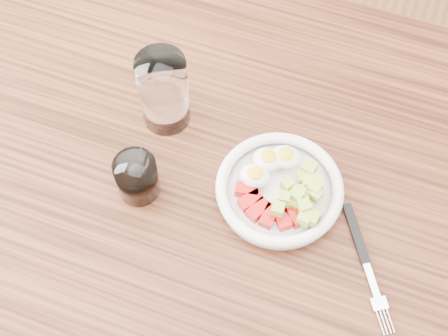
# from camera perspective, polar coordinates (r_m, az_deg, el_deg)

# --- Properties ---
(ground) EXTENTS (4.00, 4.00, 0.00)m
(ground) POSITION_cam_1_polar(r_m,az_deg,el_deg) (1.72, 0.20, -13.35)
(ground) COLOR brown
(ground) RESTS_ON ground
(dining_table) EXTENTS (1.50, 0.90, 0.77)m
(dining_table) POSITION_cam_1_polar(r_m,az_deg,el_deg) (1.09, 0.31, -3.92)
(dining_table) COLOR brown
(dining_table) RESTS_ON ground
(bowl) EXTENTS (0.20, 0.20, 0.05)m
(bowl) POSITION_cam_1_polar(r_m,az_deg,el_deg) (0.98, 5.15, -1.85)
(bowl) COLOR white
(bowl) RESTS_ON dining_table
(fork) EXTENTS (0.12, 0.18, 0.01)m
(fork) POSITION_cam_1_polar(r_m,az_deg,el_deg) (0.97, 12.46, -7.35)
(fork) COLOR black
(fork) RESTS_ON dining_table
(water_glass) EXTENTS (0.08, 0.08, 0.14)m
(water_glass) POSITION_cam_1_polar(r_m,az_deg,el_deg) (1.01, -5.55, 6.97)
(water_glass) COLOR white
(water_glass) RESTS_ON dining_table
(coffee_glass) EXTENTS (0.07, 0.07, 0.08)m
(coffee_glass) POSITION_cam_1_polar(r_m,az_deg,el_deg) (0.97, -7.97, -0.86)
(coffee_glass) COLOR white
(coffee_glass) RESTS_ON dining_table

